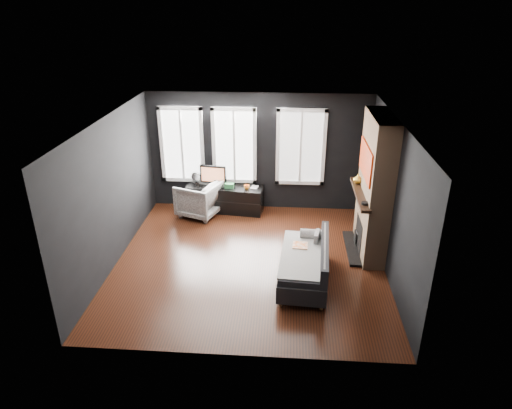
# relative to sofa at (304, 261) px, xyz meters

# --- Properties ---
(floor) EXTENTS (5.00, 5.00, 0.00)m
(floor) POSITION_rel_sofa_xyz_m (-1.00, 0.56, -0.38)
(floor) COLOR black
(floor) RESTS_ON ground
(ceiling) EXTENTS (5.00, 5.00, 0.00)m
(ceiling) POSITION_rel_sofa_xyz_m (-1.00, 0.56, 2.32)
(ceiling) COLOR white
(ceiling) RESTS_ON ground
(wall_back) EXTENTS (5.00, 0.02, 2.70)m
(wall_back) POSITION_rel_sofa_xyz_m (-1.00, 3.06, 0.97)
(wall_back) COLOR black
(wall_back) RESTS_ON ground
(wall_left) EXTENTS (0.02, 5.00, 2.70)m
(wall_left) POSITION_rel_sofa_xyz_m (-3.50, 0.56, 0.97)
(wall_left) COLOR black
(wall_left) RESTS_ON ground
(wall_right) EXTENTS (0.02, 5.00, 2.70)m
(wall_right) POSITION_rel_sofa_xyz_m (1.50, 0.56, 0.97)
(wall_right) COLOR black
(wall_right) RESTS_ON ground
(windows) EXTENTS (4.00, 0.16, 1.76)m
(windows) POSITION_rel_sofa_xyz_m (-1.45, 3.02, 2.00)
(windows) COLOR white
(windows) RESTS_ON wall_back
(fireplace) EXTENTS (0.70, 1.62, 2.70)m
(fireplace) POSITION_rel_sofa_xyz_m (1.30, 1.16, 0.97)
(fireplace) COLOR #93724C
(fireplace) RESTS_ON floor
(sofa) EXTENTS (1.01, 1.84, 0.77)m
(sofa) POSITION_rel_sofa_xyz_m (0.00, 0.00, 0.00)
(sofa) COLOR #27272A
(sofa) RESTS_ON floor
(stripe_pillow) EXTENTS (0.13, 0.31, 0.30)m
(stripe_pillow) POSITION_rel_sofa_xyz_m (0.23, 0.49, 0.17)
(stripe_pillow) COLOR gray
(stripe_pillow) RESTS_ON sofa
(armchair) EXTENTS (1.04, 1.07, 0.87)m
(armchair) POSITION_rel_sofa_xyz_m (-2.32, 2.51, 0.05)
(armchair) COLOR silver
(armchair) RESTS_ON floor
(media_console) EXTENTS (1.81, 0.75, 0.60)m
(media_console) POSITION_rel_sofa_xyz_m (-1.76, 2.80, -0.08)
(media_console) COLOR black
(media_console) RESTS_ON floor
(monitor) EXTENTS (0.63, 0.20, 0.55)m
(monitor) POSITION_rel_sofa_xyz_m (-2.03, 2.82, 0.50)
(monitor) COLOR black
(monitor) RESTS_ON media_console
(desk_fan) EXTENTS (0.26, 0.26, 0.31)m
(desk_fan) POSITION_rel_sofa_xyz_m (-2.44, 2.87, 0.37)
(desk_fan) COLOR #9A9A9A
(desk_fan) RESTS_ON media_console
(mug) EXTENTS (0.13, 0.11, 0.13)m
(mug) POSITION_rel_sofa_xyz_m (-1.24, 2.66, 0.28)
(mug) COLOR orange
(mug) RESTS_ON media_console
(book) EXTENTS (0.15, 0.04, 0.21)m
(book) POSITION_rel_sofa_xyz_m (-1.15, 2.77, 0.32)
(book) COLOR gray
(book) RESTS_ON media_console
(storage_box) EXTENTS (0.21, 0.14, 0.11)m
(storage_box) POSITION_rel_sofa_xyz_m (-1.64, 2.70, 0.28)
(storage_box) COLOR #2D753E
(storage_box) RESTS_ON media_console
(mantel_vase) EXTENTS (0.26, 0.26, 0.19)m
(mantel_vase) POSITION_rel_sofa_xyz_m (1.05, 1.61, 0.94)
(mantel_vase) COLOR gold
(mantel_vase) RESTS_ON fireplace
(mantel_clock) EXTENTS (0.14, 0.14, 0.04)m
(mantel_clock) POSITION_rel_sofa_xyz_m (1.05, 0.61, 0.87)
(mantel_clock) COLOR black
(mantel_clock) RESTS_ON fireplace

